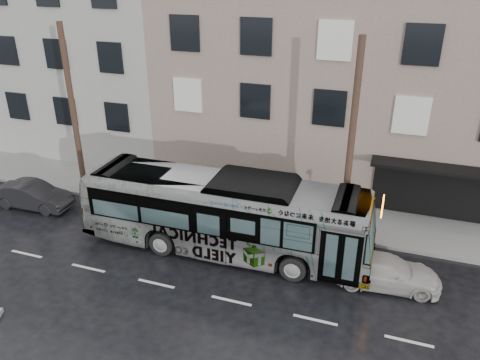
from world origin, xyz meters
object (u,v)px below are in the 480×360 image
(utility_pole_rear, at_px, (73,113))
(dark_sedan, at_px, (33,195))
(sign_post, at_px, (369,217))
(white_sedan, at_px, (385,271))
(bus, at_px, (225,214))
(utility_pole_front, at_px, (351,145))

(utility_pole_rear, height_order, dark_sedan, utility_pole_rear)
(sign_post, bearing_deg, white_sedan, -71.45)
(bus, height_order, white_sedan, bus)
(dark_sedan, bearing_deg, sign_post, -85.55)
(utility_pole_rear, distance_m, sign_post, 15.46)
(utility_pole_front, bearing_deg, dark_sedan, -172.38)
(utility_pole_rear, xyz_separation_m, dark_sedan, (-1.64, -2.09, -3.97))
(white_sedan, bearing_deg, utility_pole_rear, 74.29)
(utility_pole_front, height_order, utility_pole_rear, same)
(utility_pole_rear, height_order, white_sedan, utility_pole_rear)
(utility_pole_front, relative_size, bus, 0.71)
(bus, relative_size, dark_sedan, 3.09)
(bus, height_order, dark_sedan, bus)
(bus, xyz_separation_m, white_sedan, (6.86, -0.36, -1.15))
(utility_pole_rear, bearing_deg, bus, -15.23)
(utility_pole_front, relative_size, dark_sedan, 2.18)
(white_sedan, bearing_deg, sign_post, 12.94)
(bus, distance_m, dark_sedan, 10.90)
(white_sedan, distance_m, dark_sedan, 17.72)
(sign_post, bearing_deg, dark_sedan, -172.88)
(utility_pole_front, distance_m, utility_pole_rear, 14.00)
(utility_pole_rear, bearing_deg, dark_sedan, -128.14)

